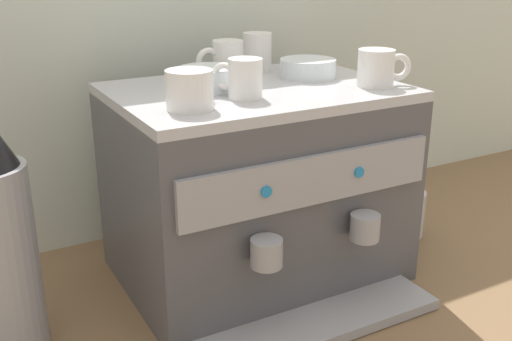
% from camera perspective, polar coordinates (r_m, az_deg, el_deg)
% --- Properties ---
extents(ground_plane, '(4.00, 4.00, 0.00)m').
position_cam_1_polar(ground_plane, '(1.35, 0.00, -9.26)').
color(ground_plane, brown).
extents(tiled_backsplash_wall, '(2.80, 0.03, 0.92)m').
position_cam_1_polar(tiled_backsplash_wall, '(1.49, -6.23, 12.08)').
color(tiled_backsplash_wall, silver).
rests_on(tiled_backsplash_wall, ground_plane).
extents(espresso_machine, '(0.56, 0.51, 0.41)m').
position_cam_1_polar(espresso_machine, '(1.26, 0.11, -1.38)').
color(espresso_machine, '#4C4C51').
rests_on(espresso_machine, ground_plane).
extents(ceramic_cup_0, '(0.07, 0.09, 0.07)m').
position_cam_1_polar(ceramic_cup_0, '(1.11, -1.20, 8.60)').
color(ceramic_cup_0, white).
rests_on(ceramic_cup_0, espresso_machine).
extents(ceramic_cup_1, '(0.10, 0.06, 0.08)m').
position_cam_1_polar(ceramic_cup_1, '(1.29, -2.81, 10.32)').
color(ceramic_cup_1, white).
rests_on(ceramic_cup_1, espresso_machine).
extents(ceramic_cup_2, '(0.10, 0.10, 0.07)m').
position_cam_1_polar(ceramic_cup_2, '(1.04, -6.11, 7.55)').
color(ceramic_cup_2, white).
rests_on(ceramic_cup_2, espresso_machine).
extents(ceramic_cup_3, '(0.11, 0.07, 0.07)m').
position_cam_1_polar(ceramic_cup_3, '(1.23, 11.31, 9.37)').
color(ceramic_cup_3, white).
rests_on(ceramic_cup_3, espresso_machine).
extents(ceramic_cup_4, '(0.10, 0.08, 0.08)m').
position_cam_1_polar(ceramic_cup_4, '(1.36, -0.08, 10.99)').
color(ceramic_cup_4, white).
rests_on(ceramic_cup_4, espresso_machine).
extents(ceramic_bowl_0, '(0.11, 0.11, 0.04)m').
position_cam_1_polar(ceramic_bowl_0, '(1.18, -4.51, 8.52)').
color(ceramic_bowl_0, silver).
rests_on(ceramic_bowl_0, espresso_machine).
extents(ceramic_bowl_1, '(0.12, 0.12, 0.04)m').
position_cam_1_polar(ceramic_bowl_1, '(1.30, 4.85, 9.44)').
color(ceramic_bowl_1, silver).
rests_on(ceramic_bowl_1, espresso_machine).
extents(milk_pitcher, '(0.11, 0.11, 0.11)m').
position_cam_1_polar(milk_pitcher, '(1.53, 13.50, -3.82)').
color(milk_pitcher, '#B7B7BC').
rests_on(milk_pitcher, ground_plane).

